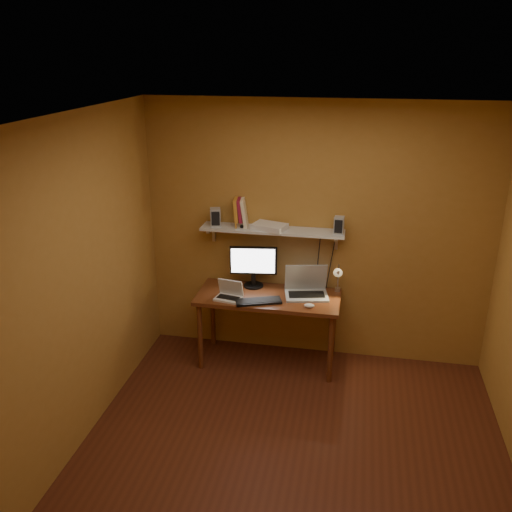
% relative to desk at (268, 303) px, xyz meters
% --- Properties ---
extents(room, '(3.44, 3.24, 2.64)m').
position_rel_desk_xyz_m(room, '(0.42, -1.28, 0.64)').
color(room, '#532415').
rests_on(room, ground).
extents(desk, '(1.40, 0.60, 0.75)m').
position_rel_desk_xyz_m(desk, '(0.00, 0.00, 0.00)').
color(desk, brown).
rests_on(desk, ground).
extents(wall_shelf, '(1.40, 0.25, 0.21)m').
position_rel_desk_xyz_m(wall_shelf, '(0.00, 0.19, 0.69)').
color(wall_shelf, silver).
rests_on(wall_shelf, room).
extents(monitor, '(0.47, 0.22, 0.43)m').
position_rel_desk_xyz_m(monitor, '(-0.19, 0.19, 0.33)').
color(monitor, black).
rests_on(monitor, desk).
extents(laptop, '(0.46, 0.37, 0.30)m').
position_rel_desk_xyz_m(laptop, '(0.36, 0.09, 0.16)').
color(laptop, '#979A9F').
rests_on(laptop, desk).
extents(netbook, '(0.28, 0.22, 0.19)m').
position_rel_desk_xyz_m(netbook, '(-0.36, -0.14, 0.14)').
color(netbook, silver).
rests_on(netbook, desk).
extents(keyboard, '(0.46, 0.29, 0.02)m').
position_rel_desk_xyz_m(keyboard, '(-0.07, -0.18, 0.10)').
color(keyboard, black).
rests_on(keyboard, desk).
extents(mouse, '(0.10, 0.07, 0.04)m').
position_rel_desk_xyz_m(mouse, '(0.42, -0.19, 0.10)').
color(mouse, silver).
rests_on(mouse, desk).
extents(desk_lamp, '(0.09, 0.23, 0.38)m').
position_rel_desk_xyz_m(desk_lamp, '(0.66, 0.13, 0.29)').
color(desk_lamp, silver).
rests_on(desk_lamp, desk).
extents(speaker_left, '(0.12, 0.12, 0.18)m').
position_rel_desk_xyz_m(speaker_left, '(-0.57, 0.18, 0.80)').
color(speaker_left, '#979A9F').
rests_on(speaker_left, wall_shelf).
extents(speaker_right, '(0.10, 0.10, 0.16)m').
position_rel_desk_xyz_m(speaker_right, '(0.64, 0.18, 0.79)').
color(speaker_right, '#979A9F').
rests_on(speaker_right, wall_shelf).
extents(books, '(0.16, 0.19, 0.28)m').
position_rel_desk_xyz_m(books, '(-0.32, 0.22, 0.85)').
color(books, '#C9842B').
rests_on(books, wall_shelf).
extents(shelf_camera, '(0.10, 0.06, 0.06)m').
position_rel_desk_xyz_m(shelf_camera, '(-0.29, 0.14, 0.74)').
color(shelf_camera, silver).
rests_on(shelf_camera, wall_shelf).
extents(router, '(0.36, 0.29, 0.05)m').
position_rel_desk_xyz_m(router, '(-0.02, 0.18, 0.74)').
color(router, silver).
rests_on(router, wall_shelf).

